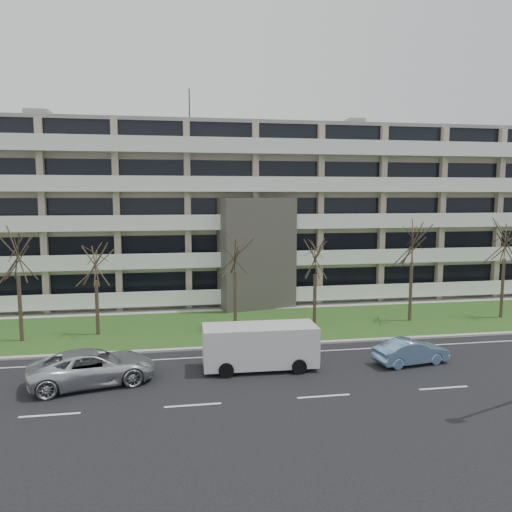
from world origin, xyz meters
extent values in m
plane|color=black|center=(0.00, 0.00, 0.00)|extent=(160.00, 160.00, 0.00)
cube|color=#264A18|center=(0.00, 13.00, 0.03)|extent=(90.00, 10.00, 0.06)
cube|color=#B2B2AD|center=(0.00, 8.00, 0.06)|extent=(90.00, 0.35, 0.12)
cube|color=#B2B2AD|center=(0.00, 18.50, 0.04)|extent=(90.00, 2.00, 0.08)
cube|color=white|center=(0.00, 6.50, 0.01)|extent=(90.00, 0.12, 0.01)
cube|color=tan|center=(0.00, 25.50, 7.50)|extent=(60.00, 12.00, 15.00)
cube|color=gray|center=(0.00, 25.50, 15.15)|extent=(60.50, 12.50, 0.30)
cube|color=#4C4742|center=(0.00, 18.50, 4.50)|extent=(6.39, 3.69, 9.00)
cube|color=black|center=(0.00, 18.30, 2.00)|extent=(4.92, 1.19, 3.50)
cube|color=gray|center=(-18.00, 25.50, 15.90)|extent=(2.00, 2.00, 1.20)
cylinder|color=black|center=(-5.00, 25.50, 17.00)|extent=(0.10, 0.10, 3.50)
cube|color=black|center=(0.00, 19.48, 2.10)|extent=(58.00, 0.10, 1.80)
cube|color=white|center=(0.00, 18.80, 0.60)|extent=(58.00, 1.40, 0.22)
cube|color=white|center=(0.00, 18.15, 1.20)|extent=(58.00, 0.08, 1.00)
cube|color=black|center=(0.00, 19.48, 5.10)|extent=(58.00, 0.10, 1.80)
cube|color=white|center=(0.00, 18.80, 3.60)|extent=(58.00, 1.40, 0.22)
cube|color=white|center=(0.00, 18.15, 4.20)|extent=(58.00, 0.08, 1.00)
cube|color=black|center=(0.00, 19.48, 8.10)|extent=(58.00, 0.10, 1.80)
cube|color=white|center=(0.00, 18.80, 6.60)|extent=(58.00, 1.40, 0.22)
cube|color=white|center=(0.00, 18.15, 7.20)|extent=(58.00, 0.08, 1.00)
cube|color=black|center=(0.00, 19.48, 11.10)|extent=(58.00, 0.10, 1.80)
cube|color=white|center=(0.00, 18.80, 9.60)|extent=(58.00, 1.40, 0.22)
cube|color=white|center=(0.00, 18.15, 10.20)|extent=(58.00, 0.08, 1.00)
cube|color=black|center=(0.00, 19.48, 14.10)|extent=(58.00, 0.10, 1.80)
cube|color=white|center=(0.00, 18.80, 12.60)|extent=(58.00, 1.40, 0.22)
cube|color=white|center=(0.00, 18.15, 13.20)|extent=(58.00, 0.08, 1.00)
imported|color=silver|center=(-10.72, 3.40, 0.84)|extent=(6.52, 4.09, 1.68)
imported|color=#79A3D2|center=(6.07, 3.54, 0.68)|extent=(4.31, 2.10, 1.36)
cube|color=silver|center=(-2.26, 4.18, 1.28)|extent=(6.08, 2.37, 2.12)
cube|color=black|center=(-2.26, 4.18, 1.90)|extent=(5.63, 2.19, 0.78)
cube|color=silver|center=(0.59, 4.12, 1.12)|extent=(0.44, 2.13, 1.34)
cylinder|color=black|center=(-4.18, 3.11, 0.39)|extent=(0.79, 0.30, 0.78)
cylinder|color=black|center=(-4.13, 5.34, 0.39)|extent=(0.79, 0.30, 0.78)
cylinder|color=black|center=(-0.39, 3.02, 0.39)|extent=(0.79, 0.30, 0.78)
cylinder|color=black|center=(-0.34, 5.25, 0.39)|extent=(0.79, 0.30, 0.78)
cylinder|color=#382B21|center=(-16.28, 11.51, 2.11)|extent=(0.24, 0.24, 4.22)
cylinder|color=#382B21|center=(-11.73, 12.23, 1.84)|extent=(0.24, 0.24, 3.67)
cylinder|color=#382B21|center=(-2.58, 12.15, 2.01)|extent=(0.24, 0.24, 4.03)
cylinder|color=#382B21|center=(2.98, 11.80, 1.88)|extent=(0.24, 0.24, 3.75)
cylinder|color=#382B21|center=(10.37, 12.26, 2.19)|extent=(0.24, 0.24, 4.38)
cylinder|color=#382B21|center=(17.61, 12.01, 2.25)|extent=(0.24, 0.24, 4.51)
camera|label=1|loc=(-6.73, -21.22, 9.24)|focal=35.00mm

